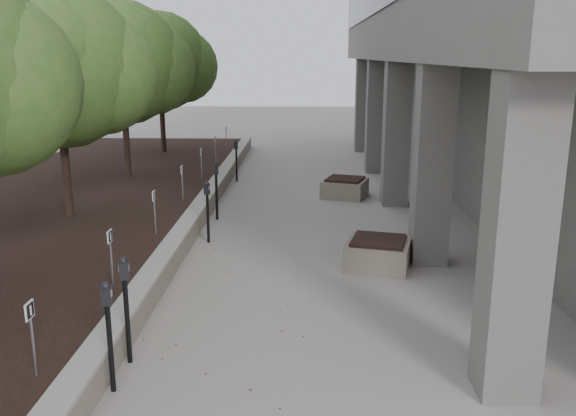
# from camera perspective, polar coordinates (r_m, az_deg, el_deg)

# --- Properties ---
(retaining_wall) EXTENTS (0.39, 26.00, 0.50)m
(retaining_wall) POSITION_cam_1_polar(r_m,az_deg,el_deg) (15.75, -8.25, -0.35)
(retaining_wall) COLOR gray
(retaining_wall) RESTS_ON ground
(planting_bed) EXTENTS (7.00, 26.00, 0.40)m
(planting_bed) POSITION_cam_1_polar(r_m,az_deg,el_deg) (16.79, -20.70, -0.41)
(planting_bed) COLOR black
(planting_bed) RESTS_ON ground
(crabapple_tree_3) EXTENTS (4.60, 4.00, 5.44)m
(crabapple_tree_3) POSITION_cam_1_polar(r_m,az_deg,el_deg) (15.16, -20.60, 9.35)
(crabapple_tree_3) COLOR #375A22
(crabapple_tree_3) RESTS_ON planting_bed
(crabapple_tree_4) EXTENTS (4.60, 4.00, 5.44)m
(crabapple_tree_4) POSITION_cam_1_polar(r_m,az_deg,el_deg) (19.88, -15.19, 10.68)
(crabapple_tree_4) COLOR #375A22
(crabapple_tree_4) RESTS_ON planting_bed
(crabapple_tree_5) EXTENTS (4.60, 4.00, 5.44)m
(crabapple_tree_5) POSITION_cam_1_polar(r_m,az_deg,el_deg) (24.70, -11.86, 11.45)
(crabapple_tree_5) COLOR #375A22
(crabapple_tree_5) RESTS_ON planting_bed
(parking_sign_2) EXTENTS (0.04, 0.22, 0.96)m
(parking_sign_2) POSITION_cam_1_polar(r_m,az_deg,el_deg) (7.98, -22.81, -11.28)
(parking_sign_2) COLOR black
(parking_sign_2) RESTS_ON planting_bed
(parking_sign_3) EXTENTS (0.04, 0.22, 0.96)m
(parking_sign_3) POSITION_cam_1_polar(r_m,az_deg,el_deg) (10.57, -16.23, -4.49)
(parking_sign_3) COLOR black
(parking_sign_3) RESTS_ON planting_bed
(parking_sign_4) EXTENTS (0.04, 0.22, 0.96)m
(parking_sign_4) POSITION_cam_1_polar(r_m,az_deg,el_deg) (13.34, -12.38, -0.41)
(parking_sign_4) COLOR black
(parking_sign_4) RESTS_ON planting_bed
(parking_sign_5) EXTENTS (0.04, 0.22, 0.96)m
(parking_sign_5) POSITION_cam_1_polar(r_m,az_deg,el_deg) (16.19, -9.87, 2.26)
(parking_sign_5) COLOR black
(parking_sign_5) RESTS_ON planting_bed
(parking_sign_6) EXTENTS (0.04, 0.22, 0.96)m
(parking_sign_6) POSITION_cam_1_polar(r_m,az_deg,el_deg) (19.08, -8.11, 4.12)
(parking_sign_6) COLOR black
(parking_sign_6) RESTS_ON planting_bed
(parking_sign_7) EXTENTS (0.04, 0.22, 0.96)m
(parking_sign_7) POSITION_cam_1_polar(r_m,az_deg,el_deg) (22.01, -6.81, 5.48)
(parking_sign_7) COLOR black
(parking_sign_7) RESTS_ON planting_bed
(parking_sign_8) EXTENTS (0.04, 0.22, 0.96)m
(parking_sign_8) POSITION_cam_1_polar(r_m,az_deg,el_deg) (24.95, -5.81, 6.53)
(parking_sign_8) COLOR black
(parking_sign_8) RESTS_ON planting_bed
(parking_meter_1) EXTENTS (0.15, 0.12, 1.48)m
(parking_meter_1) POSITION_cam_1_polar(r_m,az_deg,el_deg) (8.05, -16.38, -11.56)
(parking_meter_1) COLOR black
(parking_meter_1) RESTS_ON ground
(parking_meter_2) EXTENTS (0.18, 0.15, 1.55)m
(parking_meter_2) POSITION_cam_1_polar(r_m,az_deg,el_deg) (8.68, -14.88, -9.27)
(parking_meter_2) COLOR black
(parking_meter_2) RESTS_ON ground
(parking_meter_3) EXTENTS (0.17, 0.14, 1.42)m
(parking_meter_3) POSITION_cam_1_polar(r_m,az_deg,el_deg) (13.84, -7.53, -0.39)
(parking_meter_3) COLOR black
(parking_meter_3) RESTS_ON ground
(parking_meter_4) EXTENTS (0.16, 0.12, 1.51)m
(parking_meter_4) POSITION_cam_1_polar(r_m,az_deg,el_deg) (15.74, -6.72, 1.59)
(parking_meter_4) COLOR black
(parking_meter_4) RESTS_ON ground
(parking_meter_5) EXTENTS (0.15, 0.11, 1.40)m
(parking_meter_5) POSITION_cam_1_polar(r_m,az_deg,el_deg) (20.52, -4.86, 4.40)
(parking_meter_5) COLOR black
(parking_meter_5) RESTS_ON ground
(planter_front) EXTENTS (1.50, 1.50, 0.58)m
(planter_front) POSITION_cam_1_polar(r_m,az_deg,el_deg) (12.42, 8.43, -4.15)
(planter_front) COLOR gray
(planter_front) RESTS_ON ground
(planter_back) EXTENTS (1.54, 1.54, 0.57)m
(planter_back) POSITION_cam_1_polar(r_m,az_deg,el_deg) (18.40, 5.35, 1.95)
(planter_back) COLOR gray
(planter_back) RESTS_ON ground
(berry_scatter) EXTENTS (3.30, 14.10, 0.02)m
(berry_scatter) POSITION_cam_1_polar(r_m,az_deg,el_deg) (11.81, -3.19, -6.41)
(berry_scatter) COLOR maroon
(berry_scatter) RESTS_ON ground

